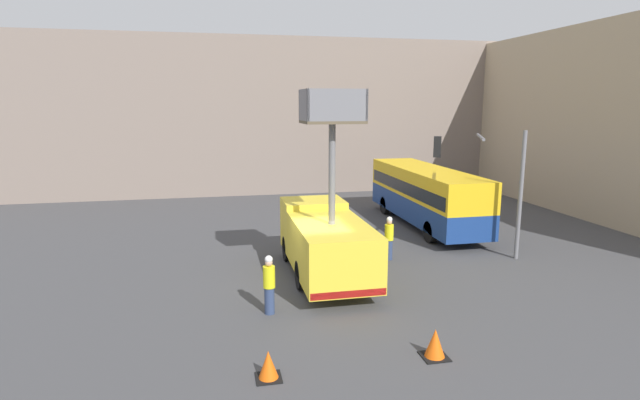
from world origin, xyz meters
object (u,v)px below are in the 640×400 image
at_px(road_worker_directing, 389,238).
at_px(traffic_cone_mid_road, 268,366).
at_px(road_worker_near_truck, 269,284).
at_px(traffic_cone_near_truck, 435,344).
at_px(city_bus, 425,192).
at_px(traffic_light_pole, 489,171).
at_px(utility_truck, 325,238).

xyz_separation_m(road_worker_directing, traffic_cone_mid_road, (-6.08, -8.41, -0.61)).
bearing_deg(road_worker_near_truck, traffic_cone_near_truck, 143.26).
height_order(city_bus, traffic_light_pole, traffic_light_pole).
bearing_deg(road_worker_near_truck, traffic_cone_mid_road, 89.61).
bearing_deg(road_worker_directing, road_worker_near_truck, 47.68).
relative_size(road_worker_directing, traffic_cone_mid_road, 2.62).
relative_size(road_worker_near_truck, traffic_cone_near_truck, 2.45).
relative_size(traffic_light_pole, traffic_cone_near_truck, 7.00).
bearing_deg(traffic_light_pole, city_bus, 92.36).
height_order(road_worker_directing, traffic_cone_near_truck, road_worker_directing).
bearing_deg(traffic_cone_near_truck, traffic_light_pole, 53.00).
bearing_deg(road_worker_near_truck, city_bus, -127.67).
xyz_separation_m(city_bus, traffic_cone_near_truck, (-5.67, -13.67, -1.48)).
distance_m(traffic_light_pole, traffic_cone_near_truck, 10.39).
height_order(city_bus, road_worker_directing, city_bus).
bearing_deg(city_bus, utility_truck, 130.04).
bearing_deg(city_bus, road_worker_directing, 139.28).
distance_m(utility_truck, road_worker_directing, 3.57).
bearing_deg(utility_truck, road_worker_near_truck, -129.44).
xyz_separation_m(utility_truck, traffic_light_pole, (7.39, 1.13, 2.21)).
bearing_deg(road_worker_directing, traffic_cone_near_truck, 87.12).
bearing_deg(traffic_cone_mid_road, road_worker_near_truck, 83.27).
height_order(traffic_light_pole, traffic_cone_near_truck, traffic_light_pole).
xyz_separation_m(utility_truck, traffic_cone_near_truck, (1.47, -6.72, -1.19)).
xyz_separation_m(city_bus, road_worker_near_truck, (-9.63, -9.97, -0.88)).
bearing_deg(traffic_cone_near_truck, city_bus, 67.47).
height_order(road_worker_near_truck, traffic_cone_near_truck, road_worker_near_truck).
bearing_deg(traffic_cone_mid_road, traffic_cone_near_truck, 1.69).
xyz_separation_m(traffic_cone_near_truck, traffic_cone_mid_road, (-4.41, -0.13, -0.03)).
xyz_separation_m(city_bus, traffic_light_pole, (0.24, -5.82, 1.92)).
xyz_separation_m(traffic_light_pole, road_worker_directing, (-4.23, 0.43, -2.82)).
relative_size(traffic_light_pole, road_worker_directing, 2.92).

